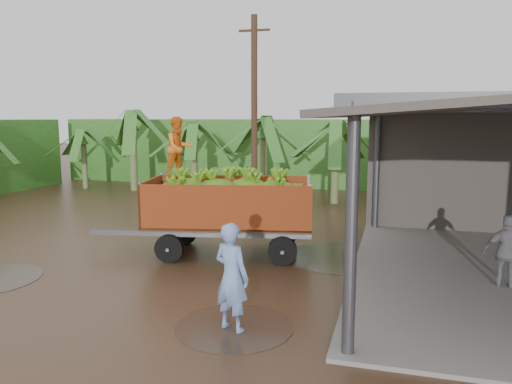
# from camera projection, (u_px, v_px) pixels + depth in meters

# --- Properties ---
(ground) EXTENTS (100.00, 100.00, 0.00)m
(ground) POSITION_uv_depth(u_px,v_px,m) (154.00, 264.00, 12.85)
(ground) COLOR black
(ground) RESTS_ON ground
(hedge_north) EXTENTS (22.00, 3.00, 3.60)m
(hedge_north) POSITION_uv_depth(u_px,v_px,m) (252.00, 151.00, 28.33)
(hedge_north) COLOR #2D661E
(hedge_north) RESTS_ON ground
(banana_trailer) EXTENTS (6.30, 2.99, 3.77)m
(banana_trailer) POSITION_uv_depth(u_px,v_px,m) (228.00, 205.00, 13.65)
(banana_trailer) COLOR #BB451A
(banana_trailer) RESTS_ON ground
(man_blue) EXTENTS (0.84, 0.70, 1.95)m
(man_blue) POSITION_uv_depth(u_px,v_px,m) (232.00, 277.00, 8.78)
(man_blue) COLOR #7291D0
(man_blue) RESTS_ON ground
(man_grey) EXTENTS (1.00, 0.44, 1.68)m
(man_grey) POSITION_uv_depth(u_px,v_px,m) (507.00, 253.00, 10.82)
(man_grey) COLOR gray
(man_grey) RESTS_ON ground
(utility_pole) EXTENTS (1.20, 0.24, 7.50)m
(utility_pole) POSITION_uv_depth(u_px,v_px,m) (254.00, 115.00, 19.02)
(utility_pole) COLOR #47301E
(utility_pole) RESTS_ON ground
(banana_plants) EXTENTS (24.18, 20.87, 4.16)m
(banana_plants) POSITION_uv_depth(u_px,v_px,m) (140.00, 164.00, 20.89)
(banana_plants) COLOR #2D661E
(banana_plants) RESTS_ON ground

